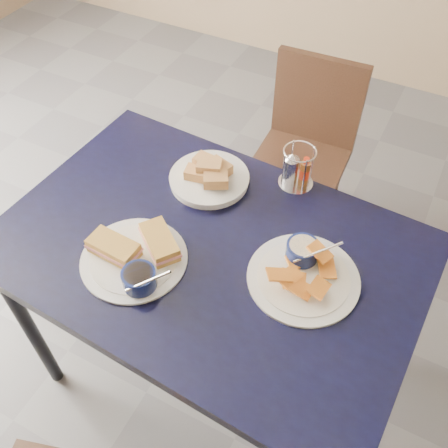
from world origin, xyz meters
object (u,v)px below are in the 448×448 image
at_px(chair_far, 308,139).
at_px(dining_table, 209,261).
at_px(bread_basket, 209,176).
at_px(sandwich_plate, 136,256).
at_px(condiment_caddy, 296,169).
at_px(plantain_plate, 303,269).

bearing_deg(chair_far, dining_table, -89.05).
bearing_deg(dining_table, bread_basket, 117.47).
height_order(sandwich_plate, bread_basket, sandwich_plate).
relative_size(dining_table, condiment_caddy, 9.06).
xyz_separation_m(dining_table, plantain_plate, (0.27, 0.03, 0.09)).
height_order(chair_far, sandwich_plate, sandwich_plate).
bearing_deg(bread_basket, dining_table, -62.53).
bearing_deg(sandwich_plate, bread_basket, 85.80).
height_order(bread_basket, condiment_caddy, condiment_caddy).
bearing_deg(sandwich_plate, plantain_plate, 22.17).
distance_m(bread_basket, condiment_caddy, 0.27).
relative_size(dining_table, chair_far, 1.53).
bearing_deg(plantain_plate, bread_basket, 153.18).
height_order(dining_table, plantain_plate, plantain_plate).
relative_size(plantain_plate, bread_basket, 1.22).
distance_m(chair_far, condiment_caddy, 0.68).
bearing_deg(plantain_plate, chair_far, 107.84).
bearing_deg(condiment_caddy, chair_far, 103.24).
bearing_deg(chair_far, plantain_plate, -72.16).
height_order(dining_table, chair_far, chair_far).
distance_m(dining_table, bread_basket, 0.28).
xyz_separation_m(plantain_plate, condiment_caddy, (-0.15, 0.32, 0.04)).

